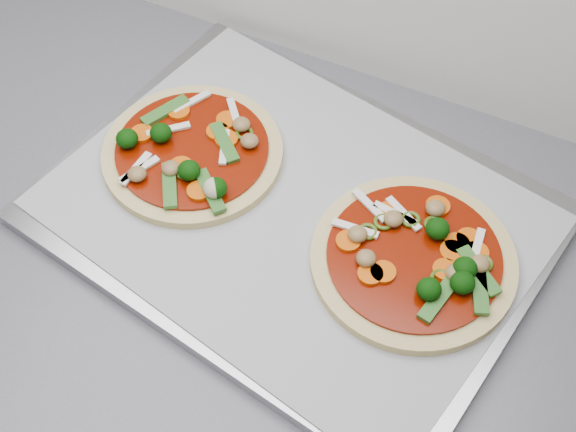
% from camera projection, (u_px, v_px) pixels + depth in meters
% --- Properties ---
extents(base_cabinet, '(3.60, 0.60, 0.86)m').
position_uv_depth(base_cabinet, '(123.00, 366.00, 1.25)').
color(base_cabinet, '#BBBAB8').
rests_on(base_cabinet, ground).
extents(countertop, '(3.60, 0.60, 0.04)m').
position_uv_depth(countertop, '(56.00, 190.00, 0.89)').
color(countertop, '#5D5C63').
rests_on(countertop, base_cabinet).
extents(baking_tray, '(0.55, 0.44, 0.02)m').
position_uv_depth(baking_tray, '(294.00, 216.00, 0.84)').
color(baking_tray, gray).
rests_on(baking_tray, countertop).
extents(parchment, '(0.54, 0.44, 0.00)m').
position_uv_depth(parchment, '(294.00, 210.00, 0.83)').
color(parchment, '#A4A4A9').
rests_on(parchment, baking_tray).
extents(pizza_left, '(0.26, 0.26, 0.03)m').
position_uv_depth(pizza_left, '(192.00, 153.00, 0.86)').
color(pizza_left, tan).
rests_on(pizza_left, parchment).
extents(pizza_right, '(0.25, 0.25, 0.03)m').
position_uv_depth(pizza_right, '(417.00, 258.00, 0.78)').
color(pizza_right, tan).
rests_on(pizza_right, parchment).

